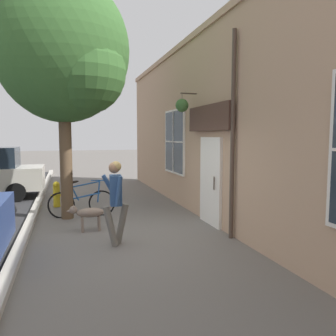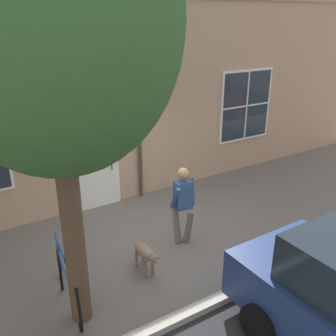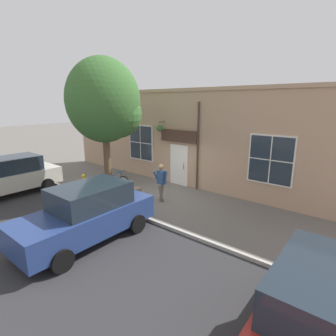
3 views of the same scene
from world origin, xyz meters
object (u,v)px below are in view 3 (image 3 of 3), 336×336
Objects in this scene: pedestrian_walking at (161,179)px; parked_car_nearest_curb at (10,176)px; street_tree_by_curb at (107,104)px; fire_hydrant at (84,181)px; parked_car_mid_block at (87,213)px; dog_on_leash at (136,190)px; leaning_bicycle at (114,184)px; parked_car_far_end at (324,326)px.

parked_car_nearest_curb reaches higher than pedestrian_walking.
street_tree_by_curb reaches higher than fire_hydrant.
dog_on_leash is at bearing -156.70° from parked_car_mid_block.
street_tree_by_curb reaches higher than leaning_bicycle.
dog_on_leash is 0.23× the size of parked_car_far_end.
dog_on_leash is 3.96m from street_tree_by_curb.
fire_hydrant is at bearing -76.35° from street_tree_by_curb.
parked_car_nearest_curb is (3.76, -6.03, -0.10)m from pedestrian_walking.
parked_car_nearest_curb is 12.84m from parked_car_far_end.
parked_car_nearest_curb is at bearing -91.47° from parked_car_far_end.
parked_car_far_end is at bearing 75.06° from fire_hydrant.
pedestrian_walking is 0.38× the size of parked_car_nearest_curb.
parked_car_far_end reaches higher than dog_on_leash.
parked_car_nearest_curb is at bearing -56.23° from dog_on_leash.
parked_car_nearest_curb is (3.29, -4.92, 0.47)m from dog_on_leash.
dog_on_leash is at bearing 104.62° from street_tree_by_curb.
dog_on_leash is 5.94m from parked_car_nearest_curb.
parked_car_mid_block is at bearing 58.10° from fire_hydrant.
leaning_bicycle reaches higher than dog_on_leash.
dog_on_leash is at bearing -114.58° from parked_car_far_end.
pedestrian_walking is at bearing 106.65° from fire_hydrant.
parked_car_nearest_curb is at bearing -50.89° from street_tree_by_curb.
pedestrian_walking is 3.97m from parked_car_mid_block.
parked_car_far_end is (3.28, 9.20, -3.26)m from street_tree_by_curb.
dog_on_leash is at bearing 92.40° from leaning_bicycle.
leaning_bicycle is 0.40× the size of parked_car_mid_block.
street_tree_by_curb is 5.31m from parked_car_mid_block.
dog_on_leash is 0.23× the size of parked_car_nearest_curb.
pedestrian_walking is 4.04m from street_tree_by_curb.
leaning_bicycle is at bearing -87.60° from dog_on_leash.
parked_car_far_end reaches higher than fire_hydrant.
street_tree_by_curb is (0.34, -1.29, 3.73)m from dog_on_leash.
street_tree_by_curb reaches higher than parked_car_far_end.
parked_car_mid_block reaches higher than dog_on_leash.
pedestrian_walking is at bearing -120.99° from parked_car_far_end.
fire_hydrant reaches higher than dog_on_leash.
dog_on_leash is at bearing 123.77° from parked_car_nearest_curb.
street_tree_by_curb is 1.41× the size of parked_car_mid_block.
parked_car_mid_block reaches higher than pedestrian_walking.
parked_car_mid_block is 5.61× the size of fire_hydrant.
parked_car_nearest_curb is at bearing -58.03° from pedestrian_walking.
dog_on_leash is at bearing -66.91° from pedestrian_walking.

